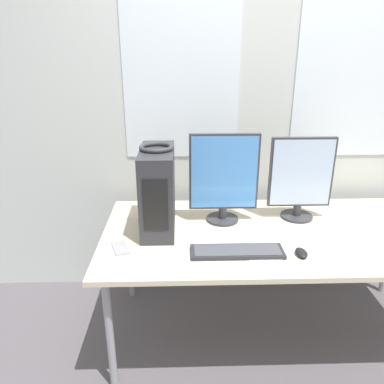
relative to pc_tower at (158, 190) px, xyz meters
The scene contains 10 objects.
wall_back 0.97m from the pc_tower, 38.21° to the left, with size 8.00×0.07×2.70m.
desk 0.74m from the pc_tower, ahead, with size 2.01×0.95×0.71m.
pc_tower is the anchor object (origin of this frame).
headphones 0.25m from the pc_tower, 90.00° to the left, with size 0.19×0.19×0.02m.
monitor_main 0.39m from the pc_tower, 13.74° to the left, with size 0.40×0.19×0.53m.
monitor_right_near 0.85m from the pc_tower, ahead, with size 0.38×0.19×0.50m.
keyboard 0.56m from the pc_tower, 36.33° to the right, with size 0.47×0.14×0.02m.
mouse 0.83m from the pc_tower, 24.24° to the right, with size 0.06×0.10×0.03m.
cell_phone 0.38m from the pc_tower, 128.56° to the right, with size 0.12×0.16×0.01m.
paper_sheet_left 0.67m from the pc_tower, 24.85° to the right, with size 0.33×0.36×0.00m.
Camera 1 is at (-0.55, -1.43, 1.69)m, focal length 35.00 mm.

